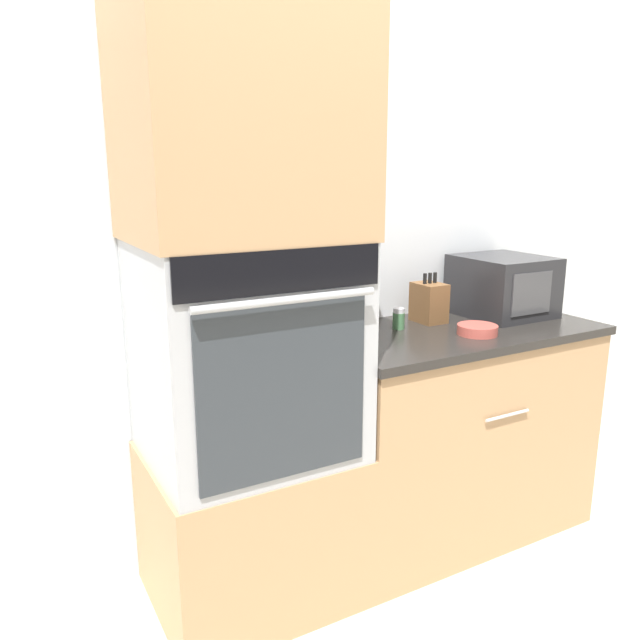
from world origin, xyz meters
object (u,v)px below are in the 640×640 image
object	(u,v)px
bowl	(477,330)
condiment_jar_mid	(399,319)
microwave	(502,286)
condiment_jar_far	(350,337)
condiment_jar_back	(345,319)
wall_oven	(247,350)
knife_block	(429,302)
condiment_jar_near	(363,319)

from	to	relation	value
bowl	condiment_jar_mid	size ratio (longest dim) A/B	1.84
microwave	condiment_jar_far	bearing A→B (deg)	-174.37
microwave	condiment_jar_mid	distance (m)	0.57
condiment_jar_mid	condiment_jar_back	bearing A→B (deg)	143.60
wall_oven	condiment_jar_far	distance (m)	0.42
microwave	knife_block	distance (m)	0.38
bowl	condiment_jar_far	size ratio (longest dim) A/B	2.67
bowl	condiment_jar_far	xyz separation A→B (m)	(-0.52, 0.13, 0.01)
knife_block	condiment_jar_near	distance (m)	0.36
microwave	knife_block	xyz separation A→B (m)	(-0.37, 0.06, -0.05)
condiment_jar_back	microwave	bearing A→B (deg)	-11.27
knife_block	condiment_jar_far	xyz separation A→B (m)	(-0.48, -0.14, -0.06)
condiment_jar_far	condiment_jar_back	world-z (taller)	condiment_jar_back
knife_block	condiment_jar_far	distance (m)	0.51
wall_oven	condiment_jar_back	size ratio (longest dim) A/B	11.19
condiment_jar_near	condiment_jar_far	distance (m)	0.18
microwave	bowl	xyz separation A→B (m)	(-0.34, -0.21, -0.11)
microwave	condiment_jar_back	world-z (taller)	microwave
condiment_jar_mid	condiment_jar_back	size ratio (longest dim) A/B	1.29
knife_block	condiment_jar_far	bearing A→B (deg)	-163.92
wall_oven	bowl	world-z (taller)	wall_oven
condiment_jar_near	condiment_jar_mid	xyz separation A→B (m)	(0.17, -0.02, -0.01)
wall_oven	microwave	bearing A→B (deg)	3.87
wall_oven	condiment_jar_near	size ratio (longest dim) A/B	6.46
condiment_jar_mid	condiment_jar_far	bearing A→B (deg)	-161.29
wall_oven	bowl	distance (m)	0.95
condiment_jar_far	condiment_jar_near	bearing A→B (deg)	41.78
knife_block	condiment_jar_back	xyz separation A→B (m)	(-0.37, 0.09, -0.05)
bowl	condiment_jar_back	world-z (taller)	condiment_jar_back
condiment_jar_near	condiment_jar_back	size ratio (longest dim) A/B	1.73
knife_block	wall_oven	bearing A→B (deg)	-171.12
condiment_jar_near	condiment_jar_far	size ratio (longest dim) A/B	1.96
condiment_jar_mid	condiment_jar_far	distance (m)	0.31
wall_oven	knife_block	world-z (taller)	wall_oven
condiment_jar_near	bowl	bearing A→B (deg)	-32.04
condiment_jar_near	condiment_jar_far	xyz separation A→B (m)	(-0.13, -0.12, -0.03)
condiment_jar_near	condiment_jar_back	distance (m)	0.12
microwave	knife_block	size ratio (longest dim) A/B	1.80
condiment_jar_mid	condiment_jar_far	size ratio (longest dim) A/B	1.45
bowl	condiment_jar_near	size ratio (longest dim) A/B	1.36
knife_block	bowl	xyz separation A→B (m)	(0.03, -0.27, -0.07)
knife_block	condiment_jar_near	size ratio (longest dim) A/B	1.81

